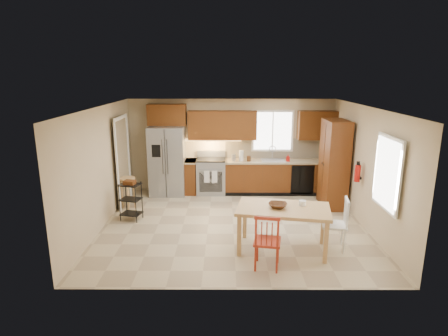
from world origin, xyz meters
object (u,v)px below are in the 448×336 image
refrigerator (168,161)px  pantry (334,164)px  chair_white (334,224)px  table_bowl (278,208)px  soap_bottle (288,158)px  utility_cart (131,201)px  chair_red (267,240)px  dining_table (283,229)px  fire_extinguisher (357,173)px  bar_stool (128,193)px  table_jar (302,204)px  range_stove (211,176)px

refrigerator → pantry: 4.23m
chair_white → table_bowl: size_ratio=2.90×
soap_bottle → table_bowl: (-0.71, -3.27, -0.18)m
utility_cart → chair_red: bearing=-22.5°
pantry → dining_table: 2.91m
pantry → fire_extinguisher: 1.07m
soap_bottle → dining_table: bearing=-100.5°
soap_bottle → bar_stool: size_ratio=0.25×
chair_white → utility_cart: (-4.07, 1.39, -0.06)m
table_jar → utility_cart: (-3.48, 1.33, -0.41)m
refrigerator → dining_table: 4.21m
soap_bottle → table_jar: 3.18m
range_stove → table_bowl: range_stove is taller
table_jar → bar_stool: 4.30m
chair_white → table_jar: 0.69m
fire_extinguisher → soap_bottle: bearing=120.5°
chair_red → table_jar: 1.10m
range_stove → utility_cart: 2.56m
chair_red → bar_stool: 4.15m
soap_bottle → bar_stool: soap_bottle is taller
fire_extinguisher → chair_red: (-2.11, -1.97, -0.62)m
table_bowl → utility_cart: (-3.02, 1.44, -0.38)m
refrigerator → fire_extinguisher: size_ratio=5.06×
soap_bottle → table_bowl: bearing=-102.2°
refrigerator → chair_red: size_ratio=1.88×
pantry → range_stove: bearing=161.7°
bar_stool → utility_cart: bearing=-68.9°
soap_bottle → dining_table: 3.38m
refrigerator → table_bowl: bearing=-53.1°
refrigerator → dining_table: bearing=-52.0°
soap_bottle → chair_red: size_ratio=0.20×
refrigerator → chair_white: 4.81m
range_stove → chair_white: size_ratio=0.95×
chair_red → table_bowl: size_ratio=2.90×
bar_stool → utility_cart: size_ratio=0.88×
refrigerator → table_jar: size_ratio=12.32×
refrigerator → chair_white: refrigerator is taller
pantry → chair_white: pantry is taller
chair_red → bar_stool: (-3.02, 2.84, -0.11)m
fire_extinguisher → chair_white: size_ratio=0.37×
dining_table → chair_white: bearing=13.4°
dining_table → utility_cart: bearing=165.7°
fire_extinguisher → table_bowl: size_ratio=1.08×
fire_extinguisher → utility_cart: fire_extinguisher is taller
chair_white → soap_bottle: bearing=16.5°
soap_bottle → pantry: size_ratio=0.09×
fire_extinguisher → range_stove: bearing=147.4°
refrigerator → utility_cart: 1.99m
chair_red → chair_white: same height
pantry → table_bowl: bearing=-125.0°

